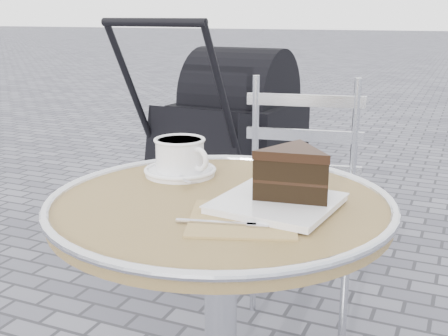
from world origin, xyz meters
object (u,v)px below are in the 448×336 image
at_px(cappuccino_set, 181,159).
at_px(baby_stroller, 230,144).
at_px(cafe_table, 220,272).
at_px(cake_plate_set, 289,180).
at_px(bistro_chair, 300,180).

xyz_separation_m(cappuccino_set, baby_stroller, (-0.43, 1.31, -0.28)).
bearing_deg(cafe_table, baby_stroller, 112.21).
bearing_deg(cake_plate_set, cappuccino_set, 164.83).
height_order(cafe_table, cappuccino_set, cappuccino_set).
bearing_deg(bistro_chair, cafe_table, -96.45).
bearing_deg(cappuccino_set, bistro_chair, 97.70).
relative_size(cafe_table, cake_plate_set, 2.11).
bearing_deg(baby_stroller, cappuccino_set, -68.62).
xyz_separation_m(cafe_table, cake_plate_set, (0.14, 0.02, 0.22)).
bearing_deg(cafe_table, cappuccino_set, 140.19).
distance_m(cafe_table, baby_stroller, 1.56).
bearing_deg(cake_plate_set, cafe_table, -166.68).
height_order(cake_plate_set, baby_stroller, baby_stroller).
bearing_deg(cake_plate_set, bistro_chair, 110.04).
bearing_deg(baby_stroller, cafe_table, -64.44).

